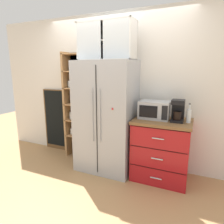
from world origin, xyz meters
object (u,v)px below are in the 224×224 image
object	(u,v)px
microwave	(155,110)
bottle_clear	(189,114)
chalkboard_menu	(57,120)
refrigerator	(106,117)
mug_navy	(163,117)
coffee_maker	(178,110)

from	to	relation	value
microwave	bottle_clear	xyz separation A→B (m)	(0.48, -0.06, -0.01)
microwave	bottle_clear	size ratio (longest dim) A/B	1.64
microwave	chalkboard_menu	xyz separation A→B (m)	(-2.02, 0.22, -0.42)
refrigerator	chalkboard_menu	world-z (taller)	refrigerator
microwave	mug_navy	distance (m)	0.16
coffee_maker	chalkboard_menu	world-z (taller)	chalkboard_menu
bottle_clear	mug_navy	bearing A→B (deg)	174.09
refrigerator	chalkboard_menu	size ratio (longest dim) A/B	1.42
microwave	bottle_clear	bearing A→B (deg)	-7.08
coffee_maker	bottle_clear	xyz separation A→B (m)	(0.15, -0.02, -0.04)
refrigerator	chalkboard_menu	xyz separation A→B (m)	(-1.26, 0.31, -0.26)
refrigerator	mug_navy	bearing A→B (deg)	3.77
microwave	chalkboard_menu	bearing A→B (deg)	173.69
microwave	bottle_clear	world-z (taller)	bottle_clear
refrigerator	chalkboard_menu	bearing A→B (deg)	166.38
bottle_clear	chalkboard_menu	bearing A→B (deg)	173.54
microwave	refrigerator	bearing A→B (deg)	-173.77
microwave	chalkboard_menu	distance (m)	2.08
bottle_clear	chalkboard_menu	world-z (taller)	chalkboard_menu
coffee_maker	refrigerator	bearing A→B (deg)	-177.86
coffee_maker	bottle_clear	size ratio (longest dim) A/B	1.16
mug_navy	bottle_clear	world-z (taller)	bottle_clear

